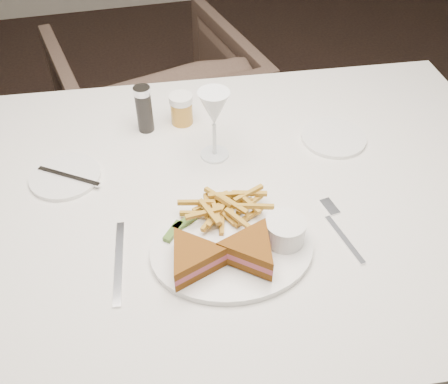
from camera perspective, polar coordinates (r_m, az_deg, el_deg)
name	(u,v)px	position (r m, az deg, el deg)	size (l,w,h in m)	color
ground	(165,289)	(1.87, -6.73, -10.99)	(5.00, 5.00, 0.00)	black
table	(220,292)	(1.39, -0.52, -11.39)	(1.45, 0.97, 0.75)	silver
chair_far	(157,107)	(2.08, -7.70, 9.64)	(0.70, 0.66, 0.72)	#44332A
table_setting	(221,201)	(1.03, -0.39, -1.03)	(0.81, 0.67, 0.18)	white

